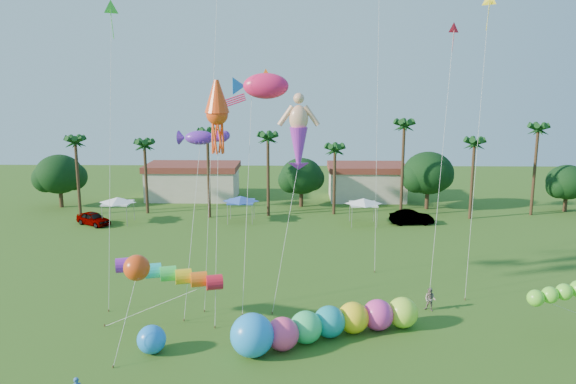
{
  "coord_description": "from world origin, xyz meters",
  "views": [
    {
      "loc": [
        0.75,
        -26.08,
        16.3
      ],
      "look_at": [
        0.0,
        10.0,
        9.0
      ],
      "focal_mm": 35.0,
      "sensor_mm": 36.0,
      "label": 1
    }
  ],
  "objects_px": {
    "spectator_b": "(430,299)",
    "blue_ball": "(152,339)",
    "caterpillar_inflatable": "(321,325)",
    "car_a": "(93,219)",
    "car_b": "(412,217)"
  },
  "relations": [
    {
      "from": "car_b",
      "to": "caterpillar_inflatable",
      "type": "height_order",
      "value": "caterpillar_inflatable"
    },
    {
      "from": "car_a",
      "to": "car_b",
      "type": "distance_m",
      "value": 36.18
    },
    {
      "from": "car_b",
      "to": "caterpillar_inflatable",
      "type": "bearing_deg",
      "value": 153.97
    },
    {
      "from": "car_a",
      "to": "caterpillar_inflatable",
      "type": "height_order",
      "value": "caterpillar_inflatable"
    },
    {
      "from": "blue_ball",
      "to": "car_a",
      "type": "bearing_deg",
      "value": 115.73
    },
    {
      "from": "car_a",
      "to": "caterpillar_inflatable",
      "type": "distance_m",
      "value": 37.53
    },
    {
      "from": "spectator_b",
      "to": "blue_ball",
      "type": "relative_size",
      "value": 0.97
    },
    {
      "from": "car_a",
      "to": "car_b",
      "type": "height_order",
      "value": "car_b"
    },
    {
      "from": "car_b",
      "to": "caterpillar_inflatable",
      "type": "relative_size",
      "value": 0.39
    },
    {
      "from": "caterpillar_inflatable",
      "to": "blue_ball",
      "type": "xyz_separation_m",
      "value": [
        -10.28,
        -1.8,
        -0.23
      ]
    },
    {
      "from": "car_b",
      "to": "spectator_b",
      "type": "relative_size",
      "value": 2.89
    },
    {
      "from": "spectator_b",
      "to": "caterpillar_inflatable",
      "type": "height_order",
      "value": "caterpillar_inflatable"
    },
    {
      "from": "car_a",
      "to": "car_b",
      "type": "xyz_separation_m",
      "value": [
        36.16,
        1.08,
        0.05
      ]
    },
    {
      "from": "spectator_b",
      "to": "blue_ball",
      "type": "bearing_deg",
      "value": -129.9
    },
    {
      "from": "spectator_b",
      "to": "blue_ball",
      "type": "distance_m",
      "value": 19.44
    }
  ]
}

